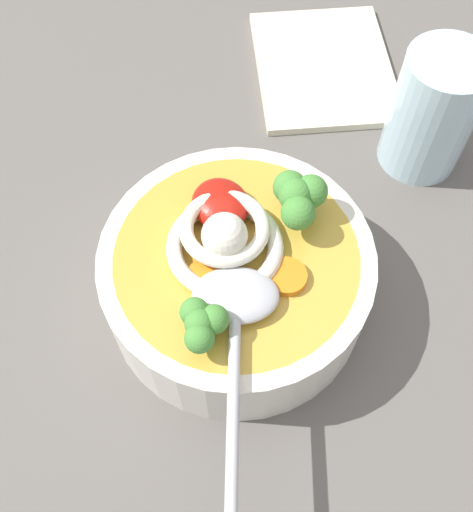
% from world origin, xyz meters
% --- Properties ---
extents(table_slab, '(1.23, 1.23, 0.03)m').
position_xyz_m(table_slab, '(0.00, 0.00, 0.01)').
color(table_slab, '#5B5651').
rests_on(table_slab, ground).
extents(soup_bowl, '(0.20, 0.20, 0.07)m').
position_xyz_m(soup_bowl, '(-0.02, 0.01, 0.06)').
color(soup_bowl, silver).
rests_on(soup_bowl, table_slab).
extents(noodle_pile, '(0.09, 0.09, 0.04)m').
position_xyz_m(noodle_pile, '(-0.01, 0.02, 0.11)').
color(noodle_pile, silver).
rests_on(noodle_pile, soup_bowl).
extents(soup_spoon, '(0.17, 0.10, 0.02)m').
position_xyz_m(soup_spoon, '(-0.06, 0.03, 0.10)').
color(soup_spoon, '#B7B7BC').
rests_on(soup_spoon, soup_bowl).
extents(chili_sauce_dollop, '(0.05, 0.04, 0.02)m').
position_xyz_m(chili_sauce_dollop, '(0.02, 0.01, 0.10)').
color(chili_sauce_dollop, '#B2190F').
rests_on(chili_sauce_dollop, soup_bowl).
extents(broccoli_floret_far, '(0.04, 0.03, 0.03)m').
position_xyz_m(broccoli_floret_far, '(-0.07, 0.06, 0.11)').
color(broccoli_floret_far, '#7A9E60').
rests_on(broccoli_floret_far, soup_bowl).
extents(broccoli_floret_beside_noodles, '(0.05, 0.04, 0.04)m').
position_xyz_m(broccoli_floret_beside_noodles, '(-0.00, -0.04, 0.12)').
color(broccoli_floret_beside_noodles, '#7A9E60').
rests_on(broccoli_floret_beside_noodles, soup_bowl).
extents(carrot_slice_extra_a, '(0.03, 0.03, 0.01)m').
position_xyz_m(carrot_slice_extra_a, '(-0.05, -0.01, 0.10)').
color(carrot_slice_extra_a, orange).
rests_on(carrot_slice_extra_a, soup_bowl).
extents(carrot_slice_front, '(0.02, 0.02, 0.01)m').
position_xyz_m(carrot_slice_front, '(-0.02, 0.04, 0.10)').
color(carrot_slice_front, orange).
rests_on(carrot_slice_front, soup_bowl).
extents(drinking_glass, '(0.07, 0.07, 0.11)m').
position_xyz_m(drinking_glass, '(0.06, -0.20, 0.08)').
color(drinking_glass, silver).
rests_on(drinking_glass, table_slab).
extents(folded_napkin, '(0.20, 0.18, 0.01)m').
position_xyz_m(folded_napkin, '(0.19, -0.17, 0.03)').
color(folded_napkin, beige).
rests_on(folded_napkin, table_slab).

